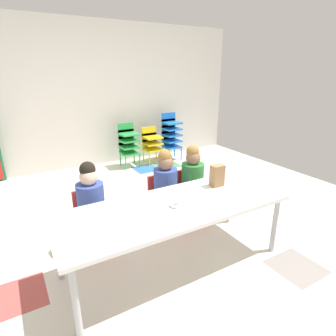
% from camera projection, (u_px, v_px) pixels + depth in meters
% --- Properties ---
extents(ground_plane, '(6.30, 5.13, 0.02)m').
position_uv_depth(ground_plane, '(145.00, 227.00, 3.27)').
color(ground_plane, silver).
extents(back_wall, '(6.30, 0.10, 2.54)m').
position_uv_depth(back_wall, '(79.00, 97.00, 4.93)').
color(back_wall, beige).
rests_on(back_wall, ground_plane).
extents(craft_table, '(2.06, 0.77, 0.61)m').
position_uv_depth(craft_table, '(174.00, 210.00, 2.46)').
color(craft_table, white).
rests_on(craft_table, ground_plane).
extents(seated_child_near_camera, '(0.34, 0.34, 0.92)m').
position_uv_depth(seated_child_near_camera, '(90.00, 199.00, 2.69)').
color(seated_child_near_camera, red).
rests_on(seated_child_near_camera, ground_plane).
extents(seated_child_middle_seat, '(0.32, 0.32, 0.92)m').
position_uv_depth(seated_child_middle_seat, '(165.00, 182.00, 3.09)').
color(seated_child_middle_seat, red).
rests_on(seated_child_middle_seat, ground_plane).
extents(seated_child_far_right, '(0.34, 0.34, 0.92)m').
position_uv_depth(seated_child_far_right, '(192.00, 176.00, 3.26)').
color(seated_child_far_right, red).
rests_on(seated_child_far_right, ground_plane).
extents(kid_chair_green_stack, '(0.32, 0.30, 0.80)m').
position_uv_depth(kid_chair_green_stack, '(128.00, 142.00, 5.18)').
color(kid_chair_green_stack, green).
rests_on(kid_chair_green_stack, ground_plane).
extents(kid_chair_yellow_stack, '(0.32, 0.30, 0.68)m').
position_uv_depth(kid_chair_yellow_stack, '(152.00, 142.00, 5.43)').
color(kid_chair_yellow_stack, yellow).
rests_on(kid_chair_yellow_stack, ground_plane).
extents(kid_chair_blue_stack, '(0.32, 0.30, 0.92)m').
position_uv_depth(kid_chair_blue_stack, '(171.00, 134.00, 5.60)').
color(kid_chair_blue_stack, blue).
rests_on(kid_chair_blue_stack, ground_plane).
extents(paper_bag_brown, '(0.13, 0.09, 0.22)m').
position_uv_depth(paper_bag_brown, '(217.00, 176.00, 2.81)').
color(paper_bag_brown, '#9E754C').
rests_on(paper_bag_brown, craft_table).
extents(paper_plate_near_edge, '(0.18, 0.18, 0.01)m').
position_uv_depth(paper_plate_near_edge, '(175.00, 207.00, 2.41)').
color(paper_plate_near_edge, white).
rests_on(paper_plate_near_edge, craft_table).
extents(donut_powdered_on_plate, '(0.11, 0.11, 0.03)m').
position_uv_depth(donut_powdered_on_plate, '(175.00, 205.00, 2.40)').
color(donut_powdered_on_plate, white).
rests_on(donut_powdered_on_plate, craft_table).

